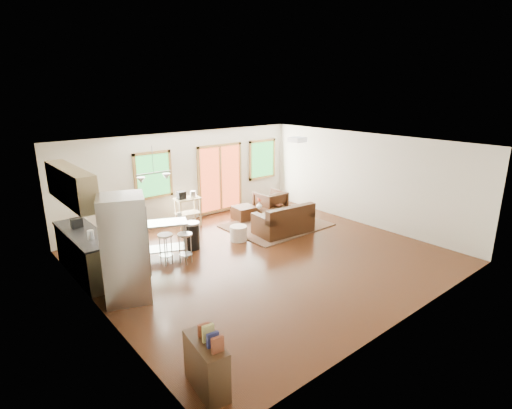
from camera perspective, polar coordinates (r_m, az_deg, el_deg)
floor at (r=9.38m, az=1.18°, el=-7.51°), size 7.50×7.00×0.02m
ceiling at (r=8.66m, az=1.28°, el=8.55°), size 7.50×7.00×0.02m
back_wall at (r=11.73m, az=-10.10°, el=3.88°), size 7.50×0.02×2.60m
left_wall at (r=7.18m, az=-22.17°, el=-5.18°), size 0.02×7.00×2.60m
right_wall at (r=11.67m, az=15.34°, el=3.49°), size 0.02×7.00×2.60m
front_wall at (r=6.83m, az=21.01°, el=-6.15°), size 7.50×0.02×2.60m
window_left at (r=11.20m, az=-14.46°, el=4.07°), size 1.10×0.05×1.30m
french_doors at (r=12.35m, az=-5.11°, el=3.75°), size 1.60×0.05×2.10m
window_right at (r=13.29m, az=0.91°, el=6.48°), size 1.10×0.05×1.30m
rug at (r=11.39m, az=2.99°, el=-2.99°), size 2.71×2.09×0.03m
loveseat at (r=10.74m, az=4.03°, el=-2.50°), size 1.60×1.00×0.81m
coffee_table at (r=11.80m, az=2.54°, el=-0.80°), size 0.98×0.72×0.35m
armchair at (r=12.25m, az=2.05°, el=0.38°), size 0.80×0.75×0.82m
ottoman at (r=11.88m, az=-1.70°, el=-1.21°), size 0.65×0.65×0.40m
pouf at (r=10.28m, az=-2.53°, el=-4.12°), size 0.51×0.51×0.38m
vase at (r=11.60m, az=0.45°, el=-0.02°), size 0.20×0.20×0.31m
book at (r=11.88m, az=2.72°, el=0.50°), size 0.21×0.05×0.28m
cabinets at (r=8.92m, az=-23.69°, el=-3.77°), size 0.64×2.24×2.30m
refrigerator at (r=7.63m, az=-18.14°, el=-6.01°), size 1.02×1.01×1.99m
island at (r=9.35m, az=-13.89°, el=-4.12°), size 1.46×1.02×0.86m
cup at (r=9.25m, az=-10.88°, el=-1.43°), size 0.13×0.11×0.11m
bar_stool_a at (r=8.82m, az=-16.46°, el=-5.66°), size 0.46×0.46×0.78m
bar_stool_b at (r=9.04m, az=-12.82°, el=-5.24°), size 0.38×0.38×0.70m
bar_stool_c at (r=9.00m, az=-10.11°, el=-5.18°), size 0.42×0.42×0.70m
trash_can at (r=9.82m, az=-9.09°, el=-4.38°), size 0.44×0.44×0.68m
kitchen_cart at (r=11.29m, az=-9.85°, el=0.34°), size 0.73×0.51×1.05m
bookshelf at (r=5.57m, az=-7.10°, el=-21.75°), size 0.42×0.83×0.93m
ceiling_flush at (r=10.19m, az=5.92°, el=9.20°), size 0.35×0.35×0.12m
pendant_light at (r=9.00m, az=-14.36°, el=3.74°), size 0.80×0.18×0.79m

